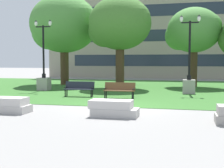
{
  "coord_description": "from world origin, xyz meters",
  "views": [
    {
      "loc": [
        3.18,
        -14.04,
        2.18
      ],
      "look_at": [
        0.15,
        -1.4,
        1.2
      ],
      "focal_mm": 50.0,
      "sensor_mm": 36.0,
      "label": 1
    }
  ],
  "objects_px": {
    "park_bench_near_right": "(119,89)",
    "park_bench_far_left": "(79,88)",
    "concrete_block_left": "(113,109)",
    "lamp_post_center": "(189,78)",
    "concrete_block_center": "(8,105)",
    "lamp_post_right": "(44,76)"
  },
  "relations": [
    {
      "from": "concrete_block_center",
      "to": "park_bench_near_right",
      "type": "bearing_deg",
      "value": 58.42
    },
    {
      "from": "concrete_block_left",
      "to": "lamp_post_center",
      "type": "bearing_deg",
      "value": 72.38
    },
    {
      "from": "concrete_block_center",
      "to": "park_bench_far_left",
      "type": "bearing_deg",
      "value": 80.4
    },
    {
      "from": "park_bench_near_right",
      "to": "park_bench_far_left",
      "type": "xyz_separation_m",
      "value": [
        -2.54,
        0.29,
        0.0
      ]
    },
    {
      "from": "lamp_post_center",
      "to": "lamp_post_right",
      "type": "bearing_deg",
      "value": -179.45
    },
    {
      "from": "park_bench_near_right",
      "to": "lamp_post_right",
      "type": "bearing_deg",
      "value": 151.44
    },
    {
      "from": "concrete_block_left",
      "to": "park_bench_near_right",
      "type": "distance_m",
      "value": 5.76
    },
    {
      "from": "concrete_block_center",
      "to": "park_bench_far_left",
      "type": "height_order",
      "value": "park_bench_far_left"
    },
    {
      "from": "park_bench_far_left",
      "to": "lamp_post_right",
      "type": "distance_m",
      "value": 5.02
    },
    {
      "from": "park_bench_near_right",
      "to": "lamp_post_right",
      "type": "distance_m",
      "value": 7.28
    },
    {
      "from": "concrete_block_center",
      "to": "concrete_block_left",
      "type": "relative_size",
      "value": 0.95
    },
    {
      "from": "concrete_block_center",
      "to": "park_bench_near_right",
      "type": "xyz_separation_m",
      "value": [
        3.57,
        5.8,
        0.23
      ]
    },
    {
      "from": "concrete_block_left",
      "to": "park_bench_far_left",
      "type": "bearing_deg",
      "value": 120.45
    },
    {
      "from": "park_bench_near_right",
      "to": "lamp_post_center",
      "type": "bearing_deg",
      "value": 42.48
    },
    {
      "from": "park_bench_far_left",
      "to": "concrete_block_center",
      "type": "bearing_deg",
      "value": -99.6
    },
    {
      "from": "concrete_block_center",
      "to": "concrete_block_left",
      "type": "bearing_deg",
      "value": 1.67
    },
    {
      "from": "concrete_block_left",
      "to": "lamp_post_center",
      "type": "relative_size",
      "value": 0.37
    },
    {
      "from": "park_bench_far_left",
      "to": "lamp_post_center",
      "type": "relative_size",
      "value": 0.36
    },
    {
      "from": "lamp_post_right",
      "to": "park_bench_near_right",
      "type": "bearing_deg",
      "value": -28.56
    },
    {
      "from": "lamp_post_center",
      "to": "park_bench_near_right",
      "type": "bearing_deg",
      "value": -137.52
    },
    {
      "from": "park_bench_far_left",
      "to": "lamp_post_center",
      "type": "xyz_separation_m",
      "value": [
        6.44,
        3.28,
        0.52
      ]
    },
    {
      "from": "concrete_block_center",
      "to": "lamp_post_right",
      "type": "distance_m",
      "value": 9.72
    }
  ]
}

